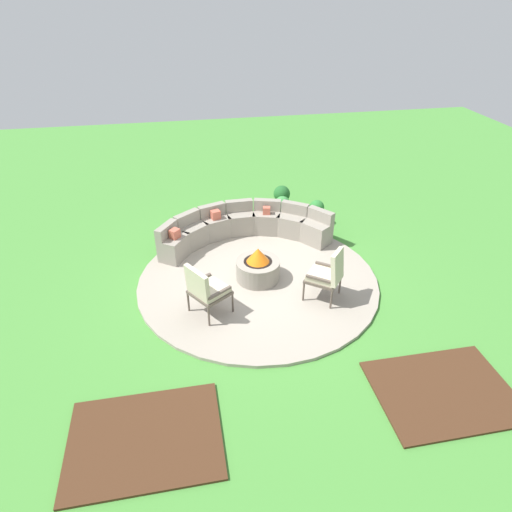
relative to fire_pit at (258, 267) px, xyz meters
name	(u,v)px	position (x,y,z in m)	size (l,w,h in m)	color
ground_plane	(258,281)	(0.00, 0.00, -0.32)	(24.00, 24.00, 0.00)	#478C38
patio_circle	(258,280)	(0.00, 0.00, -0.29)	(4.63, 4.63, 0.06)	#9E9384
mulch_bed_left	(145,439)	(-2.09, -3.21, -0.30)	(1.95, 1.48, 0.04)	#472B19
mulch_bed_right	(443,391)	(2.09, -3.21, -0.30)	(1.95, 1.48, 0.04)	#472B19
fire_pit	(258,267)	(0.00, 0.00, 0.00)	(0.84, 0.84, 0.68)	gray
curved_stone_bench	(243,228)	(-0.04, 1.55, 0.05)	(3.79, 1.43, 0.74)	gray
lounge_chair_front_left	(206,288)	(-1.07, -0.88, 0.27)	(0.81, 0.82, 1.00)	brown
lounge_chair_front_right	(328,273)	(1.10, -0.84, 0.28)	(0.77, 0.80, 1.03)	brown
potted_plant_0	(282,197)	(1.18, 2.96, 0.04)	(0.41, 0.41, 0.67)	#A89E8E
potted_plant_1	(317,211)	(1.83, 2.11, 0.01)	(0.35, 0.35, 0.60)	#A89E8E
potted_plant_2	(282,207)	(1.07, 2.47, 0.01)	(0.37, 0.37, 0.61)	#605B56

